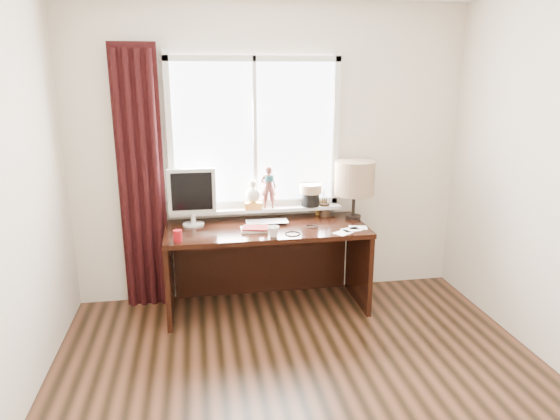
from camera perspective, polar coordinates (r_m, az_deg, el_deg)
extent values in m
cube|color=silver|center=(4.47, -0.99, 6.28)|extent=(3.50, 0.00, 2.60)
imported|color=silver|center=(4.30, -1.46, -1.43)|extent=(0.37, 0.24, 0.03)
imported|color=white|center=(3.96, -0.74, -2.44)|extent=(0.12, 0.12, 0.09)
cylinder|color=maroon|center=(3.93, -11.61, -2.91)|extent=(0.07, 0.07, 0.09)
cube|color=white|center=(4.41, -2.92, 8.76)|extent=(1.40, 0.02, 1.30)
cube|color=silver|center=(4.50, -2.77, 0.79)|extent=(1.50, 0.05, 0.05)
cube|color=silver|center=(4.35, -3.00, 16.92)|extent=(1.50, 0.05, 0.05)
cube|color=silver|center=(4.36, -12.49, 8.34)|extent=(0.05, 0.05, 1.40)
cube|color=silver|center=(4.52, 6.38, 8.86)|extent=(0.05, 0.05, 1.40)
cube|color=silver|center=(4.38, -2.88, 8.72)|extent=(0.03, 0.05, 1.30)
cube|color=silver|center=(4.46, -2.69, 0.13)|extent=(1.52, 0.18, 0.03)
cylinder|color=#440706|center=(4.39, -10.05, 1.64)|extent=(0.15, 0.15, 0.27)
cube|color=gold|center=(4.41, -3.10, 0.57)|extent=(0.15, 0.12, 0.06)
sphere|color=beige|center=(4.39, -3.11, 1.77)|extent=(0.13, 0.13, 0.13)
sphere|color=beige|center=(4.37, -3.13, 3.04)|extent=(0.07, 0.07, 0.07)
imported|color=brown|center=(4.39, -1.24, 2.63)|extent=(0.15, 0.11, 0.38)
cylinder|color=#1E4C51|center=(4.37, -1.23, 3.66)|extent=(0.10, 0.10, 0.05)
cylinder|color=black|center=(4.50, 3.50, 1.23)|extent=(0.16, 0.16, 0.12)
cylinder|color=#8C6B4C|center=(4.47, 3.53, 2.47)|extent=(0.20, 0.20, 0.08)
cube|color=black|center=(4.40, -15.55, 3.24)|extent=(0.38, 0.05, 2.25)
cylinder|color=black|center=(4.39, -17.39, 2.73)|extent=(0.06, 0.06, 2.20)
cylinder|color=black|center=(4.37, -16.22, 2.79)|extent=(0.06, 0.06, 2.20)
cylinder|color=black|center=(4.36, -15.05, 2.85)|extent=(0.06, 0.06, 2.20)
cylinder|color=black|center=(4.36, -13.87, 2.91)|extent=(0.06, 0.06, 2.20)
cube|color=black|center=(4.23, -1.53, -2.20)|extent=(1.70, 0.70, 0.04)
cube|color=black|center=(4.33, -12.53, -7.44)|extent=(0.04, 0.64, 0.71)
cube|color=black|center=(4.54, 8.98, -6.15)|extent=(0.04, 0.64, 0.71)
cube|color=black|center=(4.67, -2.09, -5.35)|extent=(1.60, 0.03, 0.71)
cylinder|color=beige|center=(4.33, -9.87, -1.61)|extent=(0.18, 0.18, 0.01)
cylinder|color=beige|center=(4.32, -9.90, -0.88)|extent=(0.04, 0.04, 0.10)
cube|color=beige|center=(4.26, -10.05, 2.15)|extent=(0.40, 0.04, 0.38)
cube|color=black|center=(4.24, -10.05, 2.08)|extent=(0.34, 0.01, 0.32)
cube|color=beige|center=(4.13, -2.96, -2.23)|extent=(0.22, 0.17, 0.02)
cube|color=#5B100E|center=(4.12, -2.81, -2.06)|extent=(0.24, 0.19, 0.01)
cylinder|color=black|center=(4.54, 5.10, 0.03)|extent=(0.09, 0.09, 0.12)
cylinder|color=black|center=(4.53, 4.90, 0.67)|extent=(0.01, 0.01, 0.22)
cylinder|color=black|center=(4.53, 5.28, 0.44)|extent=(0.01, 0.01, 0.19)
cylinder|color=black|center=(4.54, 5.07, 0.88)|extent=(0.01, 0.01, 0.25)
cylinder|color=black|center=(4.55, 5.29, 0.39)|extent=(0.01, 0.01, 0.17)
cube|color=gold|center=(4.58, 4.74, 0.24)|extent=(0.10, 0.02, 0.13)
cube|color=#996633|center=(4.57, 4.77, 0.20)|extent=(0.08, 0.01, 0.10)
cylinder|color=black|center=(4.51, 8.34, -0.76)|extent=(0.14, 0.14, 0.03)
cylinder|color=black|center=(4.48, 8.40, 0.77)|extent=(0.03, 0.03, 0.22)
cylinder|color=tan|center=(4.43, 8.52, 3.65)|extent=(0.35, 0.35, 0.30)
cube|color=white|center=(4.19, 8.16, -2.25)|extent=(0.17, 0.14, 0.00)
cube|color=white|center=(4.25, 8.91, -2.00)|extent=(0.17, 0.14, 0.00)
cube|color=white|center=(4.10, 7.23, -2.60)|extent=(0.19, 0.18, 0.00)
torus|color=black|center=(4.04, 1.45, -2.72)|extent=(0.18, 0.18, 0.01)
torus|color=black|center=(4.23, 3.61, -1.88)|extent=(0.15, 0.15, 0.01)
torus|color=black|center=(4.35, 0.41, -1.37)|extent=(0.13, 0.13, 0.01)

